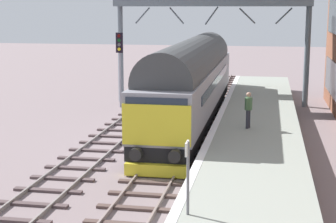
{
  "coord_description": "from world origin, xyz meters",
  "views": [
    {
      "loc": [
        4.08,
        -21.74,
        6.43
      ],
      "look_at": [
        0.2,
        -0.41,
        2.3
      ],
      "focal_mm": 59.2,
      "sensor_mm": 36.0,
      "label": 1
    }
  ],
  "objects_px": {
    "signal_post_mid": "(120,59)",
    "platform_number_sign": "(188,167)",
    "diesel_locomotive": "(191,80)",
    "waiting_passenger": "(248,107)"
  },
  "relations": [
    {
      "from": "platform_number_sign",
      "to": "waiting_passenger",
      "type": "height_order",
      "value": "platform_number_sign"
    },
    {
      "from": "signal_post_mid",
      "to": "platform_number_sign",
      "type": "distance_m",
      "value": 21.62
    },
    {
      "from": "diesel_locomotive",
      "to": "waiting_passenger",
      "type": "height_order",
      "value": "diesel_locomotive"
    },
    {
      "from": "platform_number_sign",
      "to": "waiting_passenger",
      "type": "xyz_separation_m",
      "value": [
        1.17,
        10.93,
        -0.33
      ]
    },
    {
      "from": "platform_number_sign",
      "to": "diesel_locomotive",
      "type": "bearing_deg",
      "value": 97.54
    },
    {
      "from": "waiting_passenger",
      "to": "signal_post_mid",
      "type": "bearing_deg",
      "value": 61.33
    },
    {
      "from": "signal_post_mid",
      "to": "platform_number_sign",
      "type": "height_order",
      "value": "signal_post_mid"
    },
    {
      "from": "signal_post_mid",
      "to": "diesel_locomotive",
      "type": "bearing_deg",
      "value": -40.77
    },
    {
      "from": "signal_post_mid",
      "to": "platform_number_sign",
      "type": "bearing_deg",
      "value": -70.15
    },
    {
      "from": "signal_post_mid",
      "to": "platform_number_sign",
      "type": "xyz_separation_m",
      "value": [
        7.34,
        -20.32,
        -0.8
      ]
    }
  ]
}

